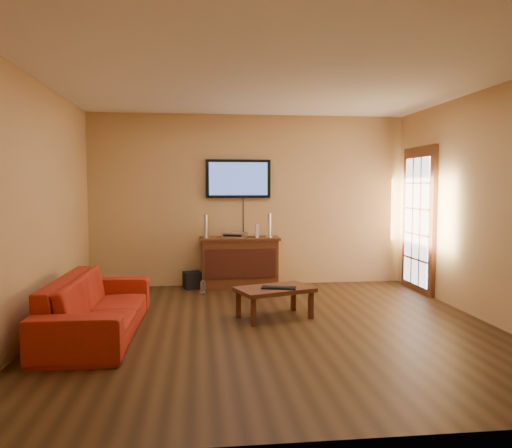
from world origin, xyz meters
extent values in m
plane|color=black|center=(0.00, 0.00, 0.00)|extent=(5.00, 5.00, 0.00)
plane|color=tan|center=(0.00, 2.50, 1.35)|extent=(5.00, 0.00, 5.00)
plane|color=tan|center=(-2.50, 0.00, 1.35)|extent=(0.00, 5.00, 5.00)
plane|color=tan|center=(2.50, 0.00, 1.35)|extent=(0.00, 5.00, 5.00)
plane|color=white|center=(0.00, 0.00, 2.70)|extent=(5.00, 5.00, 0.00)
cube|color=#462010|center=(2.46, 1.70, 1.05)|extent=(0.06, 1.02, 2.22)
cube|color=white|center=(2.42, 1.70, 1.05)|extent=(0.01, 0.79, 1.89)
cube|color=#462010|center=(-0.18, 2.26, 0.37)|extent=(1.17, 0.44, 0.74)
cube|color=black|center=(-0.18, 2.04, 0.41)|extent=(1.07, 0.02, 0.45)
cube|color=#462010|center=(-0.18, 2.26, 0.76)|extent=(1.24, 0.47, 0.04)
cube|color=black|center=(-0.18, 2.46, 1.69)|extent=(1.02, 0.07, 0.60)
cube|color=#3B569A|center=(-0.18, 2.42, 1.69)|extent=(0.92, 0.01, 0.51)
cube|color=#462010|center=(0.09, 0.40, 0.34)|extent=(1.01, 0.80, 0.05)
cube|color=#462010|center=(-0.20, 0.08, 0.16)|extent=(0.06, 0.06, 0.32)
cube|color=#462010|center=(0.51, 0.34, 0.16)|extent=(0.06, 0.06, 0.32)
cube|color=#462010|center=(-0.34, 0.47, 0.16)|extent=(0.06, 0.06, 0.32)
cube|color=#462010|center=(0.38, 0.73, 0.16)|extent=(0.06, 0.06, 0.32)
imported|color=#A42412|center=(-1.88, -0.03, 0.42)|extent=(0.67, 2.14, 0.83)
cylinder|color=silver|center=(-0.70, 2.22, 0.79)|extent=(0.10, 0.10, 0.01)
cylinder|color=silver|center=(-0.70, 2.22, 0.97)|extent=(0.05, 0.05, 0.34)
cylinder|color=silver|center=(0.28, 2.24, 0.79)|extent=(0.10, 0.10, 0.02)
cylinder|color=silver|center=(0.28, 2.24, 0.98)|extent=(0.06, 0.06, 0.36)
cube|color=silver|center=(-0.25, 2.27, 0.82)|extent=(0.41, 0.36, 0.08)
cube|color=white|center=(0.09, 2.23, 0.89)|extent=(0.04, 0.16, 0.21)
cube|color=black|center=(-0.91, 2.28, 0.13)|extent=(0.32, 0.32, 0.26)
cylinder|color=white|center=(-0.76, 1.81, 0.10)|extent=(0.07, 0.07, 0.19)
sphere|color=white|center=(-0.76, 1.81, 0.20)|extent=(0.04, 0.04, 0.04)
cube|color=black|center=(0.12, 0.33, 0.38)|extent=(0.43, 0.25, 0.02)
cube|color=black|center=(0.12, 0.33, 0.39)|extent=(0.28, 0.17, 0.01)
camera|label=1|loc=(-0.81, -5.40, 1.57)|focal=35.00mm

